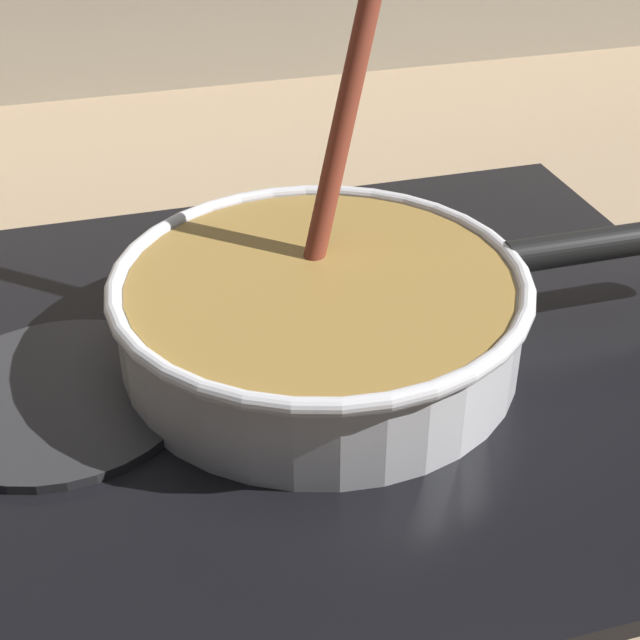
# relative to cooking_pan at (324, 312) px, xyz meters

# --- Properties ---
(hob_plate) EXTENTS (0.56, 0.48, 0.01)m
(hob_plate) POSITION_rel_cooking_pan_xyz_m (-0.00, -0.00, -0.04)
(hob_plate) COLOR black
(hob_plate) RESTS_ON ground
(burner_ring) EXTENTS (0.20, 0.20, 0.01)m
(burner_ring) POSITION_rel_cooking_pan_xyz_m (-0.00, -0.00, -0.03)
(burner_ring) COLOR #592D0C
(burner_ring) RESTS_ON hob_plate
(spare_burner) EXTENTS (0.16, 0.16, 0.01)m
(spare_burner) POSITION_rel_cooking_pan_xyz_m (-0.17, -0.00, -0.03)
(spare_burner) COLOR #262628
(spare_burner) RESTS_ON hob_plate
(cooking_pan) EXTENTS (0.42, 0.26, 0.28)m
(cooking_pan) POSITION_rel_cooking_pan_xyz_m (0.00, 0.00, 0.00)
(cooking_pan) COLOR silver
(cooking_pan) RESTS_ON hob_plate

